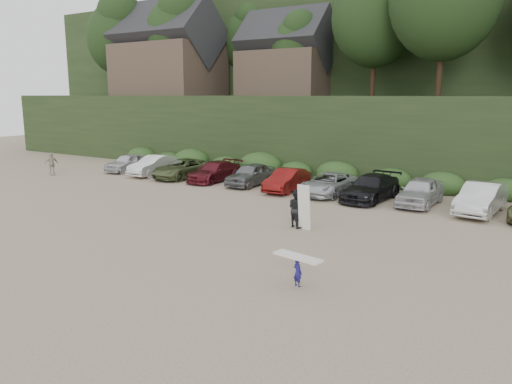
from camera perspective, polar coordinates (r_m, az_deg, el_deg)
The scene contains 6 objects.
ground at distance 21.83m, azimuth 0.11°, elevation -5.17°, with size 120.00×120.00×0.00m, color tan.
hillside_backdrop at distance 55.06m, azimuth 21.23°, elevation 15.70°, with size 90.00×41.50×28.00m.
parked_cars at distance 30.47m, azimuth 10.58°, elevation 0.73°, with size 39.77×5.53×1.60m.
distant_walker at distance 41.35m, azimuth -22.34°, elevation 2.99°, with size 1.03×0.43×1.75m, color #ACA392.
child_surfer at distance 16.27m, azimuth 4.80°, elevation -8.38°, with size 1.77×0.78×1.03m.
adult_surfer at distance 23.25m, azimuth 4.72°, elevation -1.88°, with size 1.35×0.96×2.11m.
Camera 1 is at (11.26, -17.67, 6.11)m, focal length 35.00 mm.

